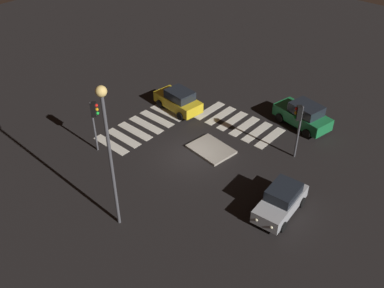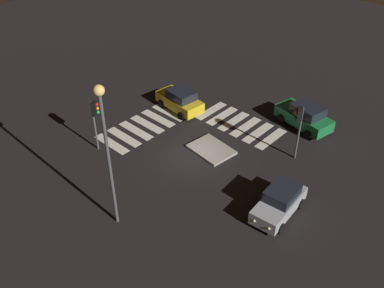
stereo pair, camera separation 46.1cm
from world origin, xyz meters
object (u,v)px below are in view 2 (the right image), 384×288
at_px(car_yellow, 180,100).
at_px(traffic_island, 211,149).
at_px(traffic_light_north, 95,114).
at_px(street_lamp, 106,137).
at_px(car_silver, 280,202).
at_px(traffic_light_south, 299,120).
at_px(car_green, 304,116).

bearing_deg(car_yellow, traffic_island, 161.82).
bearing_deg(traffic_island, traffic_light_north, 41.13).
xyz_separation_m(traffic_island, street_lamp, (-0.43, 8.80, 5.79)).
distance_m(traffic_island, car_silver, 7.17).
relative_size(car_silver, car_yellow, 0.96).
xyz_separation_m(car_yellow, traffic_light_south, (-10.05, -0.68, 2.15)).
distance_m(car_green, traffic_light_south, 4.61).
relative_size(traffic_light_north, street_lamp, 0.43).
height_order(traffic_island, car_yellow, car_yellow).
distance_m(car_silver, car_green, 9.71).
bearing_deg(traffic_light_south, traffic_light_north, -2.60).
xyz_separation_m(traffic_island, traffic_light_south, (-4.63, -3.15, 2.94)).
xyz_separation_m(car_yellow, street_lamp, (-5.85, 11.28, 5.00)).
bearing_deg(car_yellow, car_silver, 166.40).
distance_m(traffic_island, traffic_light_south, 6.33).
bearing_deg(street_lamp, car_silver, -133.24).
xyz_separation_m(car_silver, traffic_light_south, (2.21, -5.14, 2.18)).
distance_m(car_silver, traffic_light_north, 13.28).
relative_size(traffic_island, street_lamp, 0.37).
height_order(car_yellow, traffic_light_north, traffic_light_north).
bearing_deg(car_yellow, traffic_light_south, -169.75).
xyz_separation_m(traffic_island, car_silver, (-6.84, 1.98, 0.76)).
height_order(car_green, traffic_light_north, traffic_light_north).
height_order(car_silver, traffic_light_north, traffic_light_north).
relative_size(car_green, traffic_light_south, 1.16).
bearing_deg(street_lamp, traffic_island, -87.17).
xyz_separation_m(car_green, car_yellow, (8.57, 4.51, -0.06)).
bearing_deg(traffic_light_south, traffic_island, -6.60).
bearing_deg(car_green, car_yellow, 39.28).
relative_size(traffic_island, car_silver, 0.78).
xyz_separation_m(car_green, traffic_light_north, (9.04, 12.13, 1.96)).
distance_m(traffic_island, car_yellow, 6.01).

